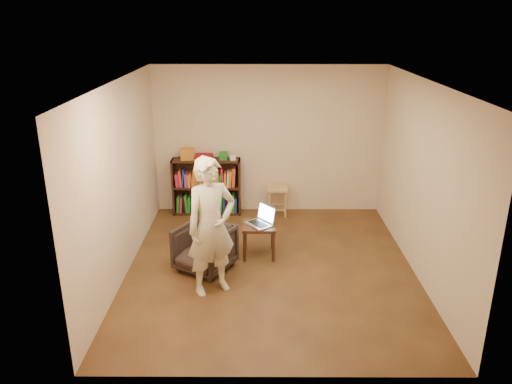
{
  "coord_description": "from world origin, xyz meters",
  "views": [
    {
      "loc": [
        -0.18,
        -6.28,
        3.4
      ],
      "look_at": [
        -0.21,
        0.35,
        1.02
      ],
      "focal_mm": 35.0,
      "sensor_mm": 36.0,
      "label": 1
    }
  ],
  "objects_px": {
    "stool": "(277,193)",
    "side_table": "(259,230)",
    "bookshelf": "(207,189)",
    "armchair": "(205,248)",
    "person": "(211,227)",
    "laptop": "(261,220)"
  },
  "relations": [
    {
      "from": "stool",
      "to": "side_table",
      "type": "distance_m",
      "value": 1.61
    },
    {
      "from": "person",
      "to": "side_table",
      "type": "bearing_deg",
      "value": 28.71
    },
    {
      "from": "bookshelf",
      "to": "armchair",
      "type": "relative_size",
      "value": 1.7
    },
    {
      "from": "armchair",
      "to": "laptop",
      "type": "height_order",
      "value": "laptop"
    },
    {
      "from": "stool",
      "to": "side_table",
      "type": "relative_size",
      "value": 1.06
    },
    {
      "from": "armchair",
      "to": "laptop",
      "type": "bearing_deg",
      "value": 60.56
    },
    {
      "from": "laptop",
      "to": "stool",
      "type": "bearing_deg",
      "value": 130.58
    },
    {
      "from": "side_table",
      "to": "person",
      "type": "distance_m",
      "value": 1.27
    },
    {
      "from": "armchair",
      "to": "person",
      "type": "relative_size",
      "value": 0.39
    },
    {
      "from": "stool",
      "to": "person",
      "type": "bearing_deg",
      "value": -109.65
    },
    {
      "from": "person",
      "to": "stool",
      "type": "bearing_deg",
      "value": 39.66
    },
    {
      "from": "laptop",
      "to": "person",
      "type": "distance_m",
      "value": 1.26
    },
    {
      "from": "stool",
      "to": "armchair",
      "type": "height_order",
      "value": "armchair"
    },
    {
      "from": "bookshelf",
      "to": "stool",
      "type": "distance_m",
      "value": 1.26
    },
    {
      "from": "bookshelf",
      "to": "armchair",
      "type": "xyz_separation_m",
      "value": [
        0.17,
        -2.12,
        -0.12
      ]
    },
    {
      "from": "stool",
      "to": "bookshelf",
      "type": "bearing_deg",
      "value": 175.01
    },
    {
      "from": "armchair",
      "to": "side_table",
      "type": "height_order",
      "value": "armchair"
    },
    {
      "from": "bookshelf",
      "to": "person",
      "type": "relative_size",
      "value": 0.67
    },
    {
      "from": "laptop",
      "to": "armchair",
      "type": "bearing_deg",
      "value": -98.71
    },
    {
      "from": "person",
      "to": "armchair",
      "type": "bearing_deg",
      "value": 75.02
    },
    {
      "from": "armchair",
      "to": "stool",
      "type": "bearing_deg",
      "value": 92.17
    },
    {
      "from": "bookshelf",
      "to": "armchair",
      "type": "distance_m",
      "value": 2.13
    }
  ]
}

